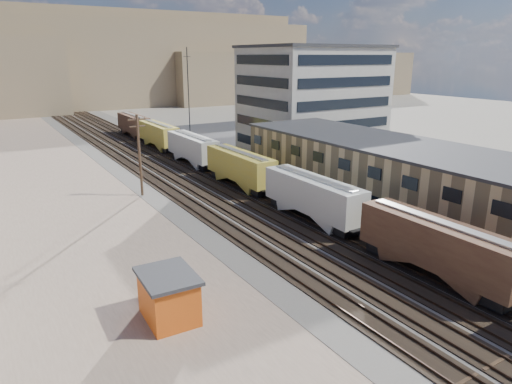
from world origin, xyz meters
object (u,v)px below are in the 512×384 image
parked_car_blue (330,162)px  maintenance_shed (169,296)px  utility_pole_north (139,154)px  freight_train (272,179)px

parked_car_blue → maintenance_shed: bearing=-165.0°
utility_pole_north → parked_car_blue: (30.11, -0.20, -4.55)m
freight_train → maintenance_shed: bearing=-138.4°
maintenance_shed → parked_car_blue: maintenance_shed is taller
maintenance_shed → parked_car_blue: (37.44, 27.73, -0.90)m
utility_pole_north → maintenance_shed: 29.11m
maintenance_shed → parked_car_blue: 46.60m
freight_train → parked_car_blue: (17.81, 10.30, -2.04)m
utility_pole_north → maintenance_shed: utility_pole_north is taller
utility_pole_north → parked_car_blue: size_ratio=1.85×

